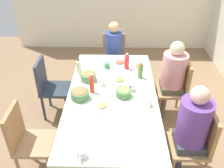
{
  "coord_description": "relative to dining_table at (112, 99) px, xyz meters",
  "views": [
    {
      "loc": [
        2.38,
        0.06,
        2.46
      ],
      "look_at": [
        0.0,
        0.0,
        0.89
      ],
      "focal_mm": 39.25,
      "sensor_mm": 36.0,
      "label": 1
    }
  ],
  "objects": [
    {
      "name": "plate_2",
      "position": [
        -0.77,
        0.1,
        0.08
      ],
      "size": [
        0.25,
        0.25,
        0.04
      ],
      "color": "silver",
      "rests_on": "dining_table"
    },
    {
      "name": "bottle_0",
      "position": [
        -0.45,
        -0.45,
        0.18
      ],
      "size": [
        0.06,
        0.06,
        0.23
      ],
      "color": "silver",
      "rests_on": "dining_table"
    },
    {
      "name": "cup_3",
      "position": [
        -0.2,
        -0.14,
        0.11
      ],
      "size": [
        0.12,
        0.08,
        0.09
      ],
      "color": "white",
      "rests_on": "dining_table"
    },
    {
      "name": "bottle_3",
      "position": [
        -0.39,
        0.36,
        0.17
      ],
      "size": [
        0.06,
        0.06,
        0.21
      ],
      "color": "#547831",
      "rests_on": "dining_table"
    },
    {
      "name": "plate_3",
      "position": [
        -0.67,
        0.38,
        0.08
      ],
      "size": [
        0.21,
        0.21,
        0.04
      ],
      "color": "silver",
      "rests_on": "dining_table"
    },
    {
      "name": "ground_plane",
      "position": [
        0.0,
        0.0,
        -0.67
      ],
      "size": [
        6.97,
        6.97,
        0.0
      ],
      "primitive_type": "plane",
      "color": "#88694C"
    },
    {
      "name": "chair_2",
      "position": [
        -0.52,
        -0.91,
        -0.16
      ],
      "size": [
        0.4,
        0.4,
        0.9
      ],
      "color": "#2A3643",
      "rests_on": "ground_plane"
    },
    {
      "name": "bowl_1",
      "position": [
        0.03,
        0.14,
        0.12
      ],
      "size": [
        0.18,
        0.18,
        0.11
      ],
      "color": "#4C7F46",
      "rests_on": "dining_table"
    },
    {
      "name": "person_3",
      "position": [
        0.52,
        0.82,
        0.06
      ],
      "size": [
        0.33,
        0.33,
        1.21
      ],
      "color": "#2F304D",
      "rests_on": "ground_plane"
    },
    {
      "name": "person_0",
      "position": [
        -1.33,
        0.0,
        0.02
      ],
      "size": [
        0.3,
        0.3,
        1.17
      ],
      "color": "brown",
      "rests_on": "ground_plane"
    },
    {
      "name": "plate_1",
      "position": [
        -0.29,
        0.09,
        0.08
      ],
      "size": [
        0.2,
        0.2,
        0.04
      ],
      "color": "silver",
      "rests_on": "dining_table"
    },
    {
      "name": "bowl_0",
      "position": [
        -0.32,
        -0.31,
        0.13
      ],
      "size": [
        0.21,
        0.21,
        0.12
      ],
      "color": "#568154",
      "rests_on": "dining_table"
    },
    {
      "name": "chair_4",
      "position": [
        -0.52,
        0.91,
        -0.16
      ],
      "size": [
        0.4,
        0.4,
        0.9
      ],
      "color": "tan",
      "rests_on": "ground_plane"
    },
    {
      "name": "bottle_2",
      "position": [
        -0.63,
        0.19,
        0.18
      ],
      "size": [
        0.07,
        0.07,
        0.23
      ],
      "color": "red",
      "rests_on": "dining_table"
    },
    {
      "name": "cup_2",
      "position": [
        -0.64,
        -0.08,
        0.11
      ],
      "size": [
        0.11,
        0.08,
        0.07
      ],
      "color": "#489559",
      "rests_on": "dining_table"
    },
    {
      "name": "cup_4",
      "position": [
        -0.09,
        0.24,
        0.12
      ],
      "size": [
        0.12,
        0.08,
        0.09
      ],
      "color": "white",
      "rests_on": "dining_table"
    },
    {
      "name": "bowl_2",
      "position": [
        0.08,
        -0.37,
        0.13
      ],
      "size": [
        0.22,
        0.22,
        0.11
      ],
      "color": "#4A7746",
      "rests_on": "dining_table"
    },
    {
      "name": "dining_table",
      "position": [
        0.0,
        0.0,
        0.0
      ],
      "size": [
        2.09,
        1.06,
        0.74
      ],
      "color": "silver",
      "rests_on": "ground_plane"
    },
    {
      "name": "chair_3",
      "position": [
        0.52,
        0.91,
        -0.16
      ],
      "size": [
        0.4,
        0.4,
        0.9
      ],
      "color": "#A38654",
      "rests_on": "ground_plane"
    },
    {
      "name": "person_4",
      "position": [
        -0.52,
        0.82,
        0.06
      ],
      "size": [
        0.33,
        0.33,
        1.2
      ],
      "color": "brown",
      "rests_on": "ground_plane"
    },
    {
      "name": "chair_0",
      "position": [
        -1.43,
        0.0,
        -0.16
      ],
      "size": [
        0.4,
        0.4,
        0.9
      ],
      "color": "#AD7C5B",
      "rests_on": "ground_plane"
    },
    {
      "name": "bottle_1",
      "position": [
        -0.05,
        -0.24,
        0.19
      ],
      "size": [
        0.05,
        0.05,
        0.25
      ],
      "color": "red",
      "rests_on": "dining_table"
    },
    {
      "name": "cup_0",
      "position": [
        0.94,
        -0.25,
        0.11
      ],
      "size": [
        0.12,
        0.09,
        0.08
      ],
      "color": "white",
      "rests_on": "dining_table"
    },
    {
      "name": "plate_0",
      "position": [
        0.23,
        -0.1,
        0.08
      ],
      "size": [
        0.22,
        0.22,
        0.04
      ],
      "color": "silver",
      "rests_on": "dining_table"
    },
    {
      "name": "cup_1",
      "position": [
        0.2,
        0.42,
        0.11
      ],
      "size": [
        0.11,
        0.07,
        0.08
      ],
      "color": "white",
      "rests_on": "dining_table"
    },
    {
      "name": "chair_1",
      "position": [
        0.52,
        -0.91,
        -0.16
      ],
      "size": [
        0.4,
        0.4,
        0.9
      ],
      "color": "#A78159",
      "rests_on": "ground_plane"
    }
  ]
}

